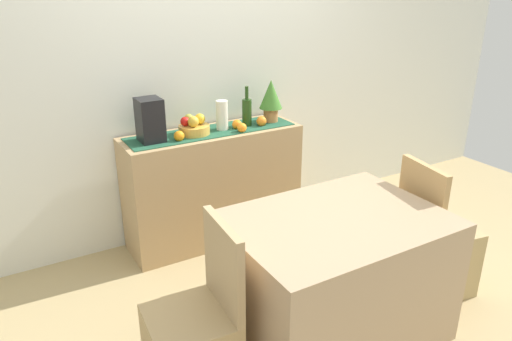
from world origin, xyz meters
name	(u,v)px	position (x,y,z in m)	size (l,w,h in m)	color
ground_plane	(290,294)	(0.00, 0.00, -0.01)	(6.40, 6.40, 0.02)	tan
room_wall_rear	(207,60)	(0.00, 1.18, 1.35)	(6.40, 0.06, 2.70)	silver
sideboard_console	(214,186)	(-0.10, 0.92, 0.44)	(1.34, 0.42, 0.87)	tan
table_runner	(212,131)	(-0.10, 0.92, 0.88)	(1.26, 0.32, 0.01)	#215239
fruit_bowl	(194,130)	(-0.24, 0.92, 0.91)	(0.22, 0.22, 0.06)	gold
apple_front	(193,122)	(-0.26, 0.88, 0.98)	(0.08, 0.08, 0.08)	gold
apple_left	(200,119)	(-0.19, 0.93, 0.98)	(0.08, 0.08, 0.08)	gold
apple_upper	(189,119)	(-0.25, 0.99, 0.98)	(0.07, 0.07, 0.07)	#9AA236
apple_rear	(185,121)	(-0.30, 0.94, 0.98)	(0.07, 0.07, 0.07)	red
wine_bottle	(247,112)	(0.20, 0.92, 0.99)	(0.07, 0.07, 0.30)	#214015
coffee_maker	(150,120)	(-0.56, 0.92, 1.03)	(0.16, 0.18, 0.30)	black
ceramic_vase	(222,115)	(-0.01, 0.92, 0.99)	(0.09, 0.09, 0.22)	silver
potted_plant	(271,98)	(0.41, 0.92, 1.07)	(0.18, 0.18, 0.33)	#BB7943
orange_loose_end	(179,136)	(-0.39, 0.83, 0.91)	(0.07, 0.07, 0.07)	orange
orange_loose_near_bowl	(261,121)	(0.29, 0.86, 0.91)	(0.08, 0.08, 0.08)	orange
orange_loose_far	(237,124)	(0.09, 0.88, 0.91)	(0.07, 0.07, 0.07)	orange
orange_loose_mid	(242,128)	(0.09, 0.79, 0.91)	(0.07, 0.07, 0.07)	orange
dining_table	(333,277)	(-0.01, -0.42, 0.37)	(1.16, 0.85, 0.74)	tan
chair_by_corner	(434,252)	(0.84, -0.42, 0.27)	(0.46, 0.46, 0.90)	tan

